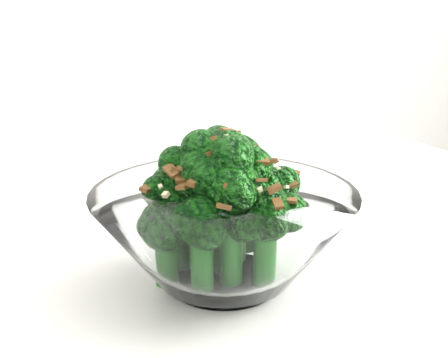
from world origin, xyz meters
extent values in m
cylinder|color=white|center=(0.06, 0.02, 0.75)|extent=(0.08, 0.08, 0.01)
cylinder|color=#1A5C18|center=(0.06, 0.02, 0.80)|extent=(0.02, 0.02, 0.07)
sphere|color=#155D11|center=(0.06, 0.02, 0.84)|extent=(0.04, 0.04, 0.04)
cylinder|color=#1A5C18|center=(0.07, 0.03, 0.79)|extent=(0.02, 0.02, 0.07)
sphere|color=#155D11|center=(0.07, 0.03, 0.84)|extent=(0.04, 0.04, 0.04)
cylinder|color=#1A5C18|center=(0.04, 0.03, 0.79)|extent=(0.02, 0.02, 0.06)
sphere|color=#155D11|center=(0.04, 0.03, 0.84)|extent=(0.04, 0.04, 0.04)
cylinder|color=#1A5C18|center=(0.06, 0.00, 0.79)|extent=(0.02, 0.02, 0.06)
sphere|color=#155D11|center=(0.06, 0.00, 0.83)|extent=(0.04, 0.04, 0.04)
cylinder|color=#1A5C18|center=(0.09, 0.02, 0.79)|extent=(0.02, 0.02, 0.05)
sphere|color=#155D11|center=(0.09, 0.02, 0.82)|extent=(0.04, 0.04, 0.04)
cylinder|color=#1A5C18|center=(0.03, 0.03, 0.78)|extent=(0.02, 0.02, 0.05)
sphere|color=#155D11|center=(0.03, 0.03, 0.82)|extent=(0.04, 0.04, 0.04)
cylinder|color=#1A5C18|center=(0.08, -0.01, 0.78)|extent=(0.02, 0.02, 0.04)
sphere|color=#155D11|center=(0.08, -0.01, 0.81)|extent=(0.04, 0.04, 0.04)
cylinder|color=#1A5C18|center=(0.04, -0.01, 0.78)|extent=(0.02, 0.02, 0.04)
sphere|color=#155D11|center=(0.04, -0.01, 0.81)|extent=(0.04, 0.04, 0.04)
cylinder|color=#1A5C18|center=(0.10, 0.04, 0.78)|extent=(0.02, 0.02, 0.04)
sphere|color=#155D11|center=(0.10, 0.04, 0.80)|extent=(0.03, 0.03, 0.03)
cylinder|color=#1A5C18|center=(0.01, 0.01, 0.78)|extent=(0.02, 0.02, 0.03)
sphere|color=#155D11|center=(0.01, 0.01, 0.80)|extent=(0.04, 0.04, 0.04)
cylinder|color=#1A5C18|center=(0.06, 0.06, 0.78)|extent=(0.02, 0.02, 0.04)
sphere|color=#155D11|center=(0.06, 0.06, 0.81)|extent=(0.03, 0.03, 0.03)
cylinder|color=#1A5C18|center=(0.08, 0.05, 0.78)|extent=(0.02, 0.02, 0.04)
sphere|color=#155D11|center=(0.08, 0.05, 0.81)|extent=(0.04, 0.04, 0.04)
cube|color=brown|center=(0.11, 0.03, 0.83)|extent=(0.01, 0.01, 0.01)
cube|color=brown|center=(0.02, 0.01, 0.84)|extent=(0.01, 0.01, 0.01)
cube|color=brown|center=(0.04, 0.02, 0.85)|extent=(0.01, 0.01, 0.01)
cube|color=brown|center=(0.05, -0.02, 0.84)|extent=(0.01, 0.01, 0.01)
cube|color=brown|center=(0.04, 0.01, 0.85)|extent=(0.01, 0.01, 0.01)
cube|color=brown|center=(0.09, 0.01, 0.84)|extent=(0.01, 0.01, 0.01)
cube|color=brown|center=(0.04, 0.01, 0.85)|extent=(0.01, 0.01, 0.01)
cube|color=brown|center=(0.03, 0.01, 0.84)|extent=(0.01, 0.01, 0.01)
cube|color=brown|center=(0.06, 0.01, 0.86)|extent=(0.01, 0.01, 0.00)
cube|color=brown|center=(0.06, 0.02, 0.86)|extent=(0.01, 0.01, 0.01)
cube|color=brown|center=(0.04, 0.06, 0.83)|extent=(0.01, 0.01, 0.01)
cube|color=brown|center=(0.01, 0.02, 0.83)|extent=(0.01, 0.01, 0.00)
cube|color=brown|center=(0.03, 0.00, 0.84)|extent=(0.01, 0.01, 0.00)
cube|color=brown|center=(0.07, 0.07, 0.82)|extent=(0.01, 0.01, 0.00)
cube|color=brown|center=(0.06, -0.01, 0.84)|extent=(0.01, 0.01, 0.00)
cube|color=brown|center=(0.05, -0.03, 0.83)|extent=(0.01, 0.01, 0.01)
cube|color=brown|center=(0.09, -0.02, 0.83)|extent=(0.02, 0.01, 0.00)
cube|color=brown|center=(0.06, 0.02, 0.87)|extent=(0.01, 0.01, 0.00)
cube|color=brown|center=(0.10, 0.01, 0.83)|extent=(0.01, 0.01, 0.01)
cube|color=brown|center=(0.07, 0.00, 0.85)|extent=(0.01, 0.01, 0.01)
cube|color=brown|center=(0.08, -0.03, 0.83)|extent=(0.01, 0.01, 0.01)
cube|color=brown|center=(0.05, 0.05, 0.85)|extent=(0.01, 0.01, 0.00)
cube|color=brown|center=(0.05, 0.02, 0.86)|extent=(0.01, 0.01, 0.01)
cube|color=brown|center=(0.08, 0.05, 0.84)|extent=(0.01, 0.01, 0.01)
cube|color=brown|center=(0.08, 0.00, 0.85)|extent=(0.01, 0.01, 0.01)
cube|color=brown|center=(0.11, 0.02, 0.83)|extent=(0.01, 0.01, 0.01)
cube|color=brown|center=(0.07, -0.02, 0.84)|extent=(0.01, 0.01, 0.01)
cube|color=brown|center=(0.06, 0.03, 0.85)|extent=(0.01, 0.01, 0.00)
cube|color=brown|center=(0.05, 0.01, 0.86)|extent=(0.01, 0.01, 0.01)
cube|color=brown|center=(0.03, 0.01, 0.84)|extent=(0.01, 0.01, 0.01)
cube|color=brown|center=(0.03, 0.00, 0.84)|extent=(0.01, 0.01, 0.00)
cube|color=brown|center=(0.05, 0.01, 0.86)|extent=(0.01, 0.01, 0.01)
cube|color=brown|center=(0.07, 0.02, 0.86)|extent=(0.01, 0.01, 0.01)
cube|color=brown|center=(0.05, 0.01, 0.86)|extent=(0.01, 0.01, 0.01)
cube|color=brown|center=(0.08, 0.05, 0.84)|extent=(0.01, 0.01, 0.01)
cube|color=brown|center=(0.06, -0.02, 0.84)|extent=(0.01, 0.01, 0.01)
cube|color=brown|center=(0.09, 0.04, 0.84)|extent=(0.01, 0.01, 0.01)
cube|color=brown|center=(0.02, 0.05, 0.83)|extent=(0.01, 0.01, 0.00)
cube|color=brown|center=(0.04, 0.02, 0.86)|extent=(0.01, 0.01, 0.01)
cube|color=brown|center=(0.07, 0.04, 0.85)|extent=(0.01, 0.01, 0.01)
cube|color=brown|center=(0.03, -0.01, 0.84)|extent=(0.01, 0.01, 0.00)
cube|color=brown|center=(0.05, 0.05, 0.85)|extent=(0.01, 0.01, 0.01)
cube|color=brown|center=(0.06, 0.05, 0.84)|extent=(0.01, 0.01, 0.01)
cube|color=brown|center=(0.08, 0.03, 0.85)|extent=(0.01, 0.01, 0.01)
cube|color=brown|center=(0.04, 0.07, 0.83)|extent=(0.01, 0.01, 0.01)
cube|color=brown|center=(0.08, 0.01, 0.85)|extent=(0.01, 0.01, 0.01)
cube|color=brown|center=(0.09, 0.04, 0.84)|extent=(0.01, 0.01, 0.01)
cube|color=brown|center=(0.02, 0.03, 0.84)|extent=(0.01, 0.01, 0.01)
cube|color=brown|center=(0.06, -0.01, 0.85)|extent=(0.01, 0.01, 0.01)
cube|color=brown|center=(0.08, -0.02, 0.84)|extent=(0.01, 0.01, 0.01)
cube|color=beige|center=(0.08, 0.02, 0.85)|extent=(0.00, 0.00, 0.00)
cube|color=beige|center=(0.01, 0.00, 0.83)|extent=(0.01, 0.01, 0.00)
cube|color=beige|center=(0.04, 0.02, 0.85)|extent=(0.00, 0.00, 0.00)
cube|color=beige|center=(0.04, 0.06, 0.83)|extent=(0.00, 0.00, 0.00)
cube|color=beige|center=(0.01, 0.02, 0.83)|extent=(0.00, 0.00, 0.00)
cube|color=beige|center=(0.03, 0.00, 0.84)|extent=(0.00, 0.01, 0.00)
cube|color=beige|center=(0.04, 0.05, 0.84)|extent=(0.00, 0.00, 0.00)
cube|color=beige|center=(0.04, 0.04, 0.85)|extent=(0.00, 0.00, 0.00)
cube|color=beige|center=(0.01, 0.01, 0.83)|extent=(0.00, 0.00, 0.00)
cube|color=beige|center=(0.09, -0.01, 0.83)|extent=(0.00, 0.00, 0.00)
cube|color=beige|center=(0.08, 0.01, 0.85)|extent=(0.00, 0.00, 0.00)
cube|color=beige|center=(0.05, 0.03, 0.85)|extent=(0.00, 0.00, 0.00)
cube|color=beige|center=(0.07, 0.03, 0.86)|extent=(0.00, 0.00, 0.00)
cube|color=beige|center=(0.10, 0.01, 0.84)|extent=(0.00, 0.00, 0.00)
cube|color=beige|center=(0.04, 0.04, 0.84)|extent=(0.01, 0.01, 0.00)
cube|color=beige|center=(0.11, 0.01, 0.83)|extent=(0.00, 0.00, 0.00)
cube|color=beige|center=(0.08, -0.03, 0.83)|extent=(0.01, 0.01, 0.00)
cube|color=beige|center=(0.07, -0.02, 0.84)|extent=(0.00, 0.00, 0.00)
cube|color=beige|center=(0.09, 0.06, 0.83)|extent=(0.00, 0.00, 0.00)
cube|color=beige|center=(0.06, 0.01, 0.86)|extent=(0.00, 0.00, 0.00)
cube|color=beige|center=(0.06, 0.03, 0.86)|extent=(0.01, 0.01, 0.00)
cube|color=beige|center=(0.09, 0.06, 0.83)|extent=(0.01, 0.00, 0.00)
cube|color=beige|center=(0.03, 0.02, 0.85)|extent=(0.01, 0.01, 0.00)
camera|label=1|loc=(-0.05, -0.42, 0.98)|focal=55.00mm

